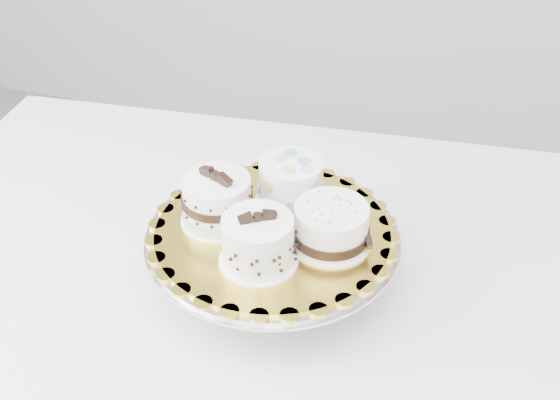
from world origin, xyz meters
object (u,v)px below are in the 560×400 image
(table, at_px, (266,295))
(cake_stand, at_px, (273,249))
(cake_swirl, at_px, (258,242))
(cake_board, at_px, (273,231))
(cake_ribbon, at_px, (332,226))
(cake_banded, at_px, (217,202))
(cake_dots, at_px, (291,182))

(table, distance_m, cake_stand, 0.15)
(cake_stand, xyz_separation_m, cake_swirl, (0.00, -0.07, 0.07))
(cake_swirl, bearing_deg, cake_stand, 59.63)
(cake_board, relative_size, cake_ribbon, 2.52)
(table, distance_m, cake_board, 0.18)
(cake_stand, relative_size, cake_banded, 2.89)
(cake_board, distance_m, cake_banded, 0.09)
(cake_board, bearing_deg, cake_dots, 86.95)
(cake_banded, bearing_deg, cake_stand, 24.22)
(cake_board, distance_m, cake_dots, 0.08)
(cake_board, height_order, cake_ribbon, cake_ribbon)
(cake_board, bearing_deg, cake_banded, -178.28)
(cake_banded, xyz_separation_m, cake_ribbon, (0.16, 0.00, -0.00))
(table, relative_size, cake_stand, 3.71)
(cake_banded, bearing_deg, cake_dots, 64.23)
(cake_board, relative_size, cake_dots, 2.70)
(cake_stand, height_order, cake_banded, cake_banded)
(cake_stand, distance_m, cake_banded, 0.10)
(table, relative_size, cake_swirl, 10.31)
(table, bearing_deg, cake_dots, 34.83)
(cake_board, bearing_deg, table, 121.98)
(table, height_order, cake_board, cake_board)
(cake_board, height_order, cake_dots, cake_dots)
(cake_stand, xyz_separation_m, cake_ribbon, (0.08, -0.00, 0.06))
(cake_swirl, bearing_deg, cake_banded, 108.49)
(table, relative_size, cake_dots, 10.90)
(cake_dots, height_order, cake_ribbon, cake_dots)
(cake_board, height_order, cake_swirl, cake_swirl)
(cake_stand, bearing_deg, cake_ribbon, -0.29)
(cake_board, distance_m, cake_ribbon, 0.09)
(cake_board, relative_size, cake_swirl, 2.55)
(cake_dots, bearing_deg, cake_ribbon, -66.82)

